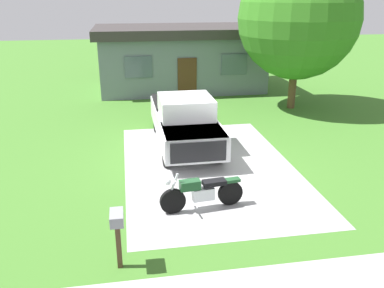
{
  "coord_description": "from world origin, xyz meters",
  "views": [
    {
      "loc": [
        -2.5,
        -11.56,
        5.23
      ],
      "look_at": [
        -0.59,
        -0.21,
        0.9
      ],
      "focal_mm": 37.52,
      "sensor_mm": 36.0,
      "label": 1
    }
  ],
  "objects_px": {
    "pickup_truck": "(184,119)",
    "neighbor_house": "(180,57)",
    "mailbox": "(117,225)",
    "shade_tree": "(298,18)",
    "motorcycle": "(202,192)"
  },
  "relations": [
    {
      "from": "pickup_truck",
      "to": "neighbor_house",
      "type": "distance_m",
      "value": 9.6
    },
    {
      "from": "mailbox",
      "to": "shade_tree",
      "type": "distance_m",
      "value": 14.06
    },
    {
      "from": "shade_tree",
      "to": "neighbor_house",
      "type": "xyz_separation_m",
      "value": [
        -4.67,
        5.36,
        -2.38
      ]
    },
    {
      "from": "neighbor_house",
      "to": "motorcycle",
      "type": "bearing_deg",
      "value": -95.87
    },
    {
      "from": "mailbox",
      "to": "pickup_truck",
      "type": "bearing_deg",
      "value": 71.11
    },
    {
      "from": "motorcycle",
      "to": "pickup_truck",
      "type": "height_order",
      "value": "pickup_truck"
    },
    {
      "from": "shade_tree",
      "to": "mailbox",
      "type": "bearing_deg",
      "value": -126.84
    },
    {
      "from": "pickup_truck",
      "to": "neighbor_house",
      "type": "xyz_separation_m",
      "value": [
        1.21,
        9.49,
        0.84
      ]
    },
    {
      "from": "motorcycle",
      "to": "neighbor_house",
      "type": "relative_size",
      "value": 0.23
    },
    {
      "from": "pickup_truck",
      "to": "mailbox",
      "type": "distance_m",
      "value": 7.22
    },
    {
      "from": "pickup_truck",
      "to": "mailbox",
      "type": "height_order",
      "value": "pickup_truck"
    },
    {
      "from": "pickup_truck",
      "to": "neighbor_house",
      "type": "bearing_deg",
      "value": 82.75
    },
    {
      "from": "motorcycle",
      "to": "neighbor_house",
      "type": "bearing_deg",
      "value": 84.13
    },
    {
      "from": "shade_tree",
      "to": "neighbor_house",
      "type": "bearing_deg",
      "value": 131.06
    },
    {
      "from": "neighbor_house",
      "to": "pickup_truck",
      "type": "bearing_deg",
      "value": -97.25
    }
  ]
}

